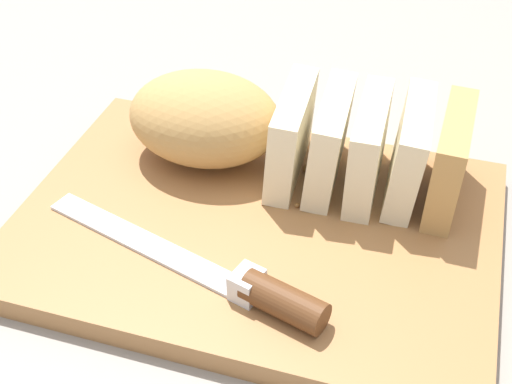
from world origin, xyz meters
The scene contains 8 objects.
ground_plane centered at (0.00, 0.00, 0.00)m, with size 3.00×3.00×0.00m, color gray.
cutting_board centered at (0.00, 0.00, 0.01)m, with size 0.40×0.29×0.02m, color #9E6B3D.
bread_loaf centered at (0.00, 0.08, 0.06)m, with size 0.30×0.11×0.08m.
bread_knife centered at (0.02, -0.08, 0.03)m, with size 0.26×0.09×0.03m.
crumb_near_knife centered at (0.04, -0.07, 0.02)m, with size 0.01×0.01×0.01m, color #996633.
crumb_near_loaf centered at (0.02, 0.08, 0.02)m, with size 0.01×0.01×0.01m, color #996633.
crumb_stray_left centered at (0.00, 0.06, 0.02)m, with size 0.01×0.01×0.01m, color #996633.
crumb_stray_right centered at (0.03, 0.03, 0.02)m, with size 0.00×0.00×0.00m, color #996633.
Camera 1 is at (0.13, -0.42, 0.41)m, focal length 49.03 mm.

